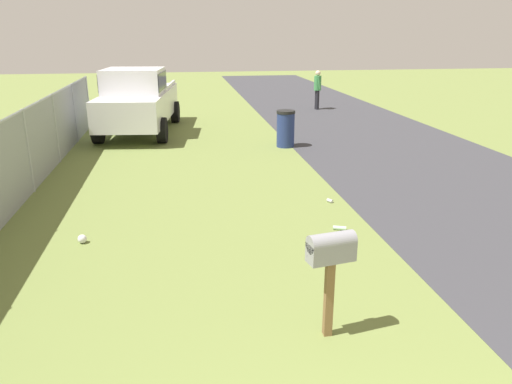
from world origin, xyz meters
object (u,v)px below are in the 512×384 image
at_px(pickup_truck, 138,99).
at_px(trash_bin, 286,129).
at_px(pedestrian, 317,87).
at_px(mailbox, 331,255).

relative_size(pickup_truck, trash_bin, 5.20).
height_order(pickup_truck, pedestrian, pickup_truck).
distance_m(mailbox, trash_bin, 9.33).
bearing_deg(trash_bin, pedestrian, -22.55).
bearing_deg(pickup_truck, pedestrian, 126.03).
xyz_separation_m(pickup_truck, trash_bin, (-2.70, -4.29, -0.58)).
distance_m(pickup_truck, pedestrian, 8.16).
bearing_deg(trash_bin, pickup_truck, 57.82).
xyz_separation_m(mailbox, trash_bin, (9.20, -1.48, -0.45)).
bearing_deg(mailbox, trash_bin, -20.13).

